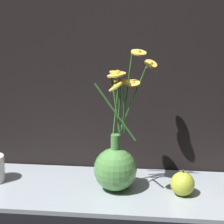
% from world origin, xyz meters
% --- Properties ---
extents(ground_plane, '(6.00, 6.00, 0.00)m').
position_xyz_m(ground_plane, '(0.00, 0.00, 0.00)').
color(ground_plane, black).
extents(shelf, '(0.89, 0.30, 0.01)m').
position_xyz_m(shelf, '(0.00, 0.00, 0.01)').
color(shelf, '#9EA8B2').
rests_on(shelf, ground_plane).
extents(vase_with_flowers, '(0.17, 0.21, 0.38)m').
position_xyz_m(vase_with_flowers, '(0.02, -0.01, 0.09)').
color(vase_with_flowers, '#59994C').
rests_on(vase_with_flowers, shelf).
extents(orange_fruit, '(0.06, 0.06, 0.07)m').
position_xyz_m(orange_fruit, '(0.20, -0.02, 0.04)').
color(orange_fruit, '#B7C638').
rests_on(orange_fruit, shelf).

